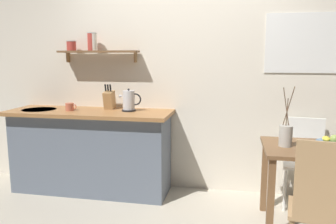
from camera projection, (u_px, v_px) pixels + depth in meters
ground_plane at (173, 209)px, 3.34m from camera, size 14.00×14.00×0.00m
back_wall at (202, 72)px, 3.71m from camera, size 6.80×0.11×2.70m
kitchen_counter at (91, 150)px, 3.76m from camera, size 1.83×0.63×0.93m
wall_shelf at (92, 48)px, 3.75m from camera, size 0.92×0.20×0.33m
dining_table at (312, 163)px, 2.88m from camera, size 0.83×0.69×0.75m
dining_chair_near at (322, 203)px, 2.26m from camera, size 0.49×0.44×0.98m
dining_chair_far at (305, 157)px, 3.41m from camera, size 0.47×0.47×0.89m
fruit_bowl at (329, 144)px, 2.76m from camera, size 0.21×0.21×0.14m
twig_vase at (286, 135)px, 2.87m from camera, size 0.11×0.11×0.52m
electric_kettle at (129, 101)px, 3.62m from camera, size 0.24×0.15×0.25m
knife_block at (109, 99)px, 3.77m from camera, size 0.10×0.16×0.28m
coffee_mug_by_sink at (70, 107)px, 3.67m from camera, size 0.13×0.09×0.09m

